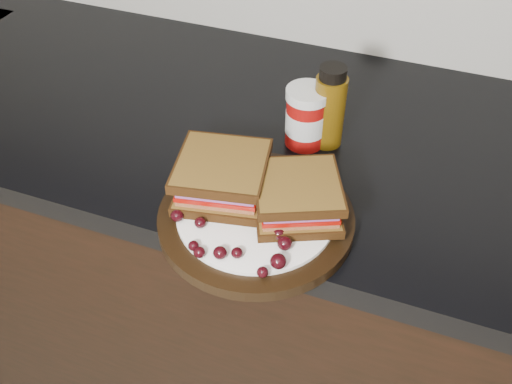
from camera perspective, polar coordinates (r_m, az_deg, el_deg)
base_cabinets at (r=1.32m, az=4.98°, el=-10.87°), size 3.96×0.58×0.86m
countertop at (r=0.99m, az=6.52°, el=4.70°), size 3.98×0.60×0.04m
plate at (r=0.81m, az=0.00°, el=-2.63°), size 0.28×0.28×0.02m
sandwich_left at (r=0.81m, az=-3.39°, el=1.51°), size 0.15×0.15×0.06m
sandwich_right at (r=0.79m, az=4.15°, el=-0.50°), size 0.15×0.15×0.05m
grape_0 at (r=0.79m, az=-7.89°, el=-2.35°), size 0.02×0.02×0.02m
grape_1 at (r=0.78m, az=-5.61°, el=-3.06°), size 0.02×0.02×0.02m
grape_2 at (r=0.75m, az=-6.27°, el=-5.36°), size 0.01×0.01×0.01m
grape_3 at (r=0.74m, az=-5.69°, el=-6.02°), size 0.02×0.02×0.01m
grape_4 at (r=0.74m, az=-3.62°, el=-6.08°), size 0.02×0.02×0.02m
grape_5 at (r=0.74m, az=-1.92°, el=-6.10°), size 0.02×0.02×0.01m
grape_6 at (r=0.72m, az=0.66°, el=-8.02°), size 0.02×0.02×0.01m
grape_7 at (r=0.73m, az=2.23°, el=-6.94°), size 0.02×0.02×0.02m
grape_8 at (r=0.75m, az=2.89°, el=-5.15°), size 0.02×0.02×0.02m
grape_9 at (r=0.76m, az=2.28°, el=-4.15°), size 0.02×0.02×0.02m
grape_10 at (r=0.79m, az=5.43°, el=-2.25°), size 0.02×0.02×0.02m
grape_11 at (r=0.80m, az=4.75°, el=-1.72°), size 0.02×0.02×0.02m
grape_12 at (r=0.81m, az=5.23°, el=-0.88°), size 0.02×0.02×0.02m
grape_13 at (r=0.86m, az=-1.80°, el=2.41°), size 0.02×0.02×0.02m
grape_14 at (r=0.84m, az=-3.55°, el=1.20°), size 0.02×0.02×0.02m
grape_15 at (r=0.83m, az=-3.99°, el=0.34°), size 0.02×0.02×0.02m
grape_16 at (r=0.81m, az=-6.25°, el=-0.66°), size 0.02×0.02×0.02m
grape_17 at (r=0.84m, az=-2.19°, el=0.94°), size 0.02×0.02×0.02m
grape_18 at (r=0.84m, az=-4.15°, el=1.14°), size 0.02×0.02×0.02m
grape_19 at (r=0.83m, az=-5.69°, el=0.73°), size 0.02×0.02×0.02m
condiment_jar at (r=0.94m, az=5.03°, el=7.49°), size 0.08×0.08×0.10m
oil_bottle at (r=0.93m, az=7.37°, el=8.48°), size 0.07×0.07×0.14m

